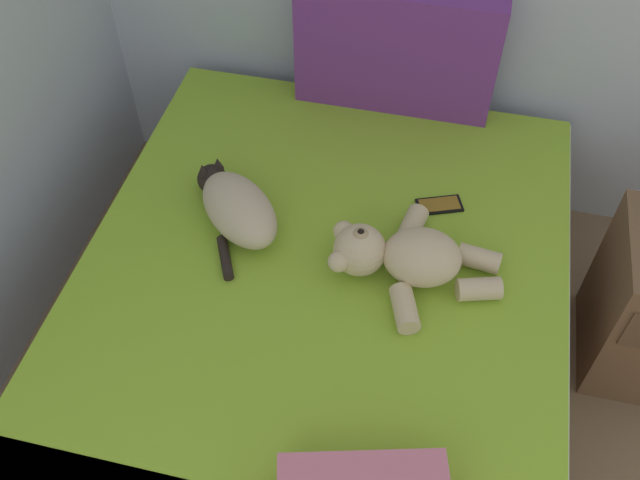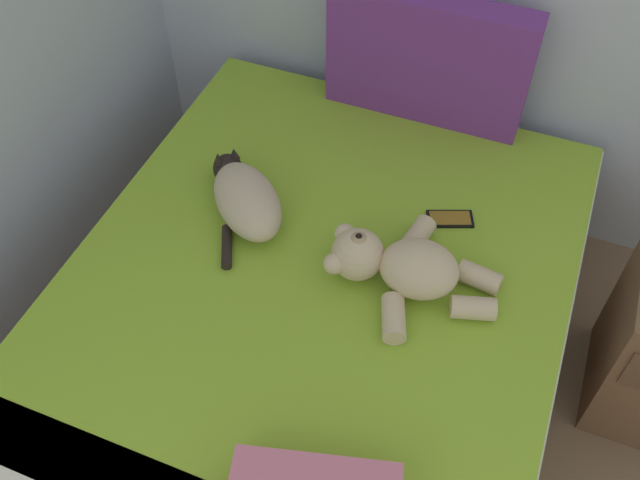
{
  "view_description": "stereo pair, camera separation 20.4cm",
  "coord_description": "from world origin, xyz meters",
  "px_view_note": "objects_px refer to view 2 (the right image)",
  "views": [
    {
      "loc": [
        1.37,
        1.99,
        2.26
      ],
      "look_at": [
        1.07,
        3.33,
        0.63
      ],
      "focal_mm": 39.84,
      "sensor_mm": 36.0,
      "label": 1
    },
    {
      "loc": [
        1.57,
        2.05,
        2.26
      ],
      "look_at": [
        1.07,
        3.33,
        0.63
      ],
      "focal_mm": 39.84,
      "sensor_mm": 36.0,
      "label": 2
    }
  ],
  "objects_px": {
    "patterned_cushion": "(428,60)",
    "teddy_bear": "(401,266)",
    "bed": "(313,334)",
    "cell_phone": "(450,219)",
    "cat": "(245,198)"
  },
  "relations": [
    {
      "from": "bed",
      "to": "cat",
      "type": "relative_size",
      "value": 4.64
    },
    {
      "from": "patterned_cushion",
      "to": "teddy_bear",
      "type": "relative_size",
      "value": 1.36
    },
    {
      "from": "teddy_bear",
      "to": "cell_phone",
      "type": "distance_m",
      "value": 0.31
    },
    {
      "from": "bed",
      "to": "patterned_cushion",
      "type": "distance_m",
      "value": 1.02
    },
    {
      "from": "cat",
      "to": "patterned_cushion",
      "type": "bearing_deg",
      "value": 61.28
    },
    {
      "from": "cat",
      "to": "cell_phone",
      "type": "xyz_separation_m",
      "value": [
        0.62,
        0.21,
        -0.07
      ]
    },
    {
      "from": "patterned_cushion",
      "to": "cat",
      "type": "distance_m",
      "value": 0.81
    },
    {
      "from": "patterned_cushion",
      "to": "teddy_bear",
      "type": "height_order",
      "value": "patterned_cushion"
    },
    {
      "from": "bed",
      "to": "teddy_bear",
      "type": "relative_size",
      "value": 3.67
    },
    {
      "from": "patterned_cushion",
      "to": "cat",
      "type": "bearing_deg",
      "value": -118.72
    },
    {
      "from": "teddy_bear",
      "to": "patterned_cushion",
      "type": "bearing_deg",
      "value": 101.7
    },
    {
      "from": "bed",
      "to": "cell_phone",
      "type": "bearing_deg",
      "value": 51.56
    },
    {
      "from": "bed",
      "to": "cat",
      "type": "xyz_separation_m",
      "value": [
        -0.31,
        0.19,
        0.35
      ]
    },
    {
      "from": "patterned_cushion",
      "to": "cat",
      "type": "xyz_separation_m",
      "value": [
        -0.38,
        -0.7,
        -0.16
      ]
    },
    {
      "from": "teddy_bear",
      "to": "bed",
      "type": "bearing_deg",
      "value": -156.64
    }
  ]
}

